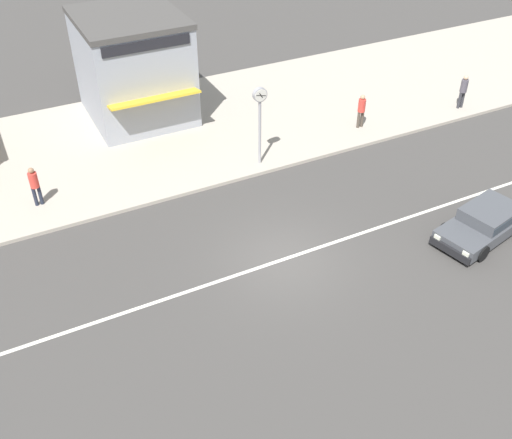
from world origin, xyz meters
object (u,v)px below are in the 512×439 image
hatchback_dark_grey_2 (485,222)px  pedestrian_by_shop (463,89)px  street_clock (260,109)px  pedestrian_near_clock (361,109)px  shopfront_mid_block (134,67)px  pedestrian_mid_kerb (34,184)px

hatchback_dark_grey_2 → pedestrian_by_shop: size_ratio=2.37×
street_clock → pedestrian_near_clock: bearing=7.7°
pedestrian_near_clock → shopfront_mid_block: size_ratio=0.28×
hatchback_dark_grey_2 → shopfront_mid_block: size_ratio=0.69×
street_clock → shopfront_mid_block: shopfront_mid_block is taller
hatchback_dark_grey_2 → pedestrian_mid_kerb: pedestrian_mid_kerb is taller
hatchback_dark_grey_2 → pedestrian_mid_kerb: 16.80m
hatchback_dark_grey_2 → pedestrian_by_shop: pedestrian_by_shop is taller
street_clock → pedestrian_near_clock: 5.95m
street_clock → shopfront_mid_block: 7.40m
hatchback_dark_grey_2 → pedestrian_by_shop: (6.14, 8.08, 0.56)m
hatchback_dark_grey_2 → pedestrian_near_clock: 8.68m
hatchback_dark_grey_2 → shopfront_mid_block: shopfront_mid_block is taller
pedestrian_mid_kerb → pedestrian_near_clock: bearing=-1.3°
pedestrian_near_clock → pedestrian_by_shop: (5.61, -0.57, 0.05)m
hatchback_dark_grey_2 → street_clock: (-5.15, 7.88, 2.10)m
pedestrian_near_clock → pedestrian_mid_kerb: pedestrian_mid_kerb is taller
pedestrian_by_shop → shopfront_mid_block: size_ratio=0.29×
street_clock → pedestrian_mid_kerb: size_ratio=2.09×
street_clock → pedestrian_by_shop: (11.29, 0.20, -1.54)m
pedestrian_by_shop → street_clock: bearing=-179.0°
pedestrian_near_clock → pedestrian_by_shop: 5.64m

